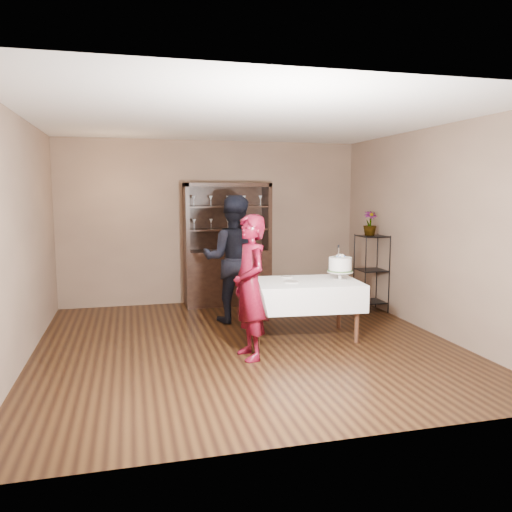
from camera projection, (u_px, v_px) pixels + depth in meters
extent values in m
plane|color=black|center=(247.00, 344.00, 6.14)|extent=(5.00, 5.00, 0.00)
plane|color=silver|center=(246.00, 119.00, 5.79)|extent=(5.00, 5.00, 0.00)
cube|color=brown|center=(213.00, 222.00, 8.37)|extent=(5.00, 0.02, 2.70)
cube|color=brown|center=(20.00, 240.00, 5.36)|extent=(0.02, 5.00, 2.70)
cube|color=brown|center=(431.00, 231.00, 6.58)|extent=(0.02, 5.00, 2.70)
cube|color=black|center=(228.00, 277.00, 8.29)|extent=(1.40, 0.48, 0.90)
cube|color=black|center=(225.00, 216.00, 8.37)|extent=(1.40, 0.03, 1.10)
cube|color=black|center=(227.00, 185.00, 8.09)|extent=(1.40, 0.48, 0.06)
cube|color=black|center=(227.00, 229.00, 8.18)|extent=(1.28, 0.42, 0.02)
cube|color=black|center=(227.00, 207.00, 8.13)|extent=(1.28, 0.42, 0.02)
cylinder|color=black|center=(365.00, 276.00, 7.53)|extent=(0.02, 0.02, 1.20)
cylinder|color=black|center=(389.00, 275.00, 7.63)|extent=(0.02, 0.02, 1.20)
cylinder|color=black|center=(354.00, 272.00, 7.92)|extent=(0.02, 0.02, 1.20)
cylinder|color=black|center=(377.00, 271.00, 8.02)|extent=(0.02, 0.02, 1.20)
cube|color=black|center=(370.00, 301.00, 7.83)|extent=(0.40, 0.40, 0.02)
cube|color=black|center=(371.00, 270.00, 7.77)|extent=(0.40, 0.40, 0.01)
cube|color=black|center=(372.00, 236.00, 7.70)|extent=(0.40, 0.40, 0.02)
cube|color=white|center=(301.00, 294.00, 6.37)|extent=(1.54, 1.03, 0.34)
cylinder|color=#462819|center=(257.00, 319.00, 5.96)|extent=(0.06, 0.06, 0.70)
cylinder|color=#462819|center=(357.00, 315.00, 6.16)|extent=(0.06, 0.06, 0.70)
cylinder|color=#462819|center=(249.00, 306.00, 6.63)|extent=(0.06, 0.06, 0.70)
cylinder|color=#462819|center=(339.00, 303.00, 6.83)|extent=(0.06, 0.06, 0.70)
imported|color=#3E0513|center=(250.00, 287.00, 5.54)|extent=(0.47, 0.64, 1.62)
imported|color=black|center=(233.00, 259.00, 7.13)|extent=(1.03, 0.89, 1.82)
cylinder|color=beige|center=(340.00, 279.00, 6.48)|extent=(0.18, 0.18, 0.01)
cylinder|color=beige|center=(340.00, 276.00, 6.48)|extent=(0.05, 0.05, 0.09)
cylinder|color=beige|center=(340.00, 272.00, 6.47)|extent=(0.33, 0.33, 0.01)
cylinder|color=#3F632F|center=(340.00, 271.00, 6.47)|extent=(0.32, 0.32, 0.02)
cylinder|color=white|center=(340.00, 264.00, 6.46)|extent=(0.30, 0.30, 0.18)
sphere|color=#5474B4|center=(342.00, 256.00, 6.45)|extent=(0.02, 0.02, 0.02)
cube|color=white|center=(338.00, 253.00, 6.41)|extent=(0.02, 0.02, 0.13)
cube|color=black|center=(339.00, 247.00, 6.40)|extent=(0.02, 0.02, 0.05)
cylinder|color=beige|center=(291.00, 282.00, 6.24)|extent=(0.21, 0.21, 0.01)
cylinder|color=beige|center=(287.00, 277.00, 6.63)|extent=(0.17, 0.17, 0.01)
imported|color=#3F632F|center=(370.00, 223.00, 7.68)|extent=(0.22, 0.22, 0.38)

